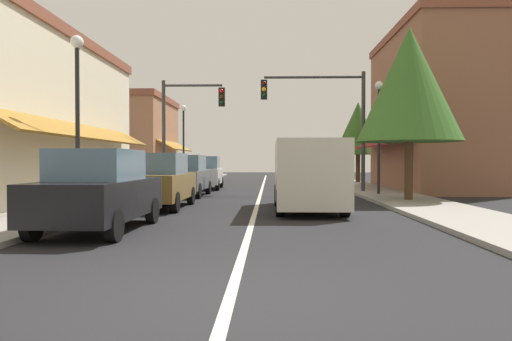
{
  "coord_description": "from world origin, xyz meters",
  "views": [
    {
      "loc": [
        0.45,
        -5.26,
        1.53
      ],
      "look_at": [
        -0.11,
        13.25,
        1.15
      ],
      "focal_mm": 33.37,
      "sensor_mm": 36.0,
      "label": 1
    }
  ],
  "objects_px": {
    "parked_car_far_left": "(205,173)",
    "street_lamp_left_near": "(77,95)",
    "tree_right_far": "(358,128)",
    "street_lamp_left_far": "(183,132)",
    "parked_car_third_left": "(185,176)",
    "van_in_lane": "(308,173)",
    "traffic_signal_mast_arm": "(328,111)",
    "parked_car_nearest_left": "(99,191)",
    "parked_car_second_left": "(159,181)",
    "tree_right_near": "(409,85)",
    "traffic_signal_left_corner": "(184,118)",
    "street_lamp_right_mid": "(379,119)"
  },
  "relations": [
    {
      "from": "parked_car_far_left",
      "to": "street_lamp_left_near",
      "type": "xyz_separation_m",
      "value": [
        -1.84,
        -12.43,
        2.48
      ]
    },
    {
      "from": "tree_right_far",
      "to": "parked_car_far_left",
      "type": "bearing_deg",
      "value": -145.44
    },
    {
      "from": "street_lamp_left_near",
      "to": "street_lamp_left_far",
      "type": "height_order",
      "value": "street_lamp_left_near"
    },
    {
      "from": "parked_car_third_left",
      "to": "van_in_lane",
      "type": "distance_m",
      "value": 7.52
    },
    {
      "from": "van_in_lane",
      "to": "traffic_signal_mast_arm",
      "type": "bearing_deg",
      "value": 78.55
    },
    {
      "from": "traffic_signal_mast_arm",
      "to": "street_lamp_left_far",
      "type": "height_order",
      "value": "traffic_signal_mast_arm"
    },
    {
      "from": "tree_right_far",
      "to": "parked_car_nearest_left",
      "type": "bearing_deg",
      "value": -113.62
    },
    {
      "from": "parked_car_far_left",
      "to": "traffic_signal_mast_arm",
      "type": "distance_m",
      "value": 7.63
    },
    {
      "from": "parked_car_second_left",
      "to": "tree_right_near",
      "type": "xyz_separation_m",
      "value": [
        8.61,
        2.28,
        3.41
      ]
    },
    {
      "from": "street_lamp_left_far",
      "to": "tree_right_near",
      "type": "xyz_separation_m",
      "value": [
        10.41,
        -11.85,
        0.96
      ]
    },
    {
      "from": "tree_right_far",
      "to": "traffic_signal_left_corner",
      "type": "bearing_deg",
      "value": -138.84
    },
    {
      "from": "tree_right_near",
      "to": "van_in_lane",
      "type": "bearing_deg",
      "value": -144.04
    },
    {
      "from": "parked_car_second_left",
      "to": "tree_right_far",
      "type": "distance_m",
      "value": 19.57
    },
    {
      "from": "parked_car_far_left",
      "to": "tree_right_near",
      "type": "xyz_separation_m",
      "value": [
        8.58,
        -8.13,
        3.41
      ]
    },
    {
      "from": "street_lamp_left_near",
      "to": "street_lamp_right_mid",
      "type": "distance_m",
      "value": 12.36
    },
    {
      "from": "parked_car_far_left",
      "to": "tree_right_far",
      "type": "relative_size",
      "value": 0.76
    },
    {
      "from": "parked_car_second_left",
      "to": "street_lamp_left_far",
      "type": "xyz_separation_m",
      "value": [
        -1.8,
        14.13,
        2.45
      ]
    },
    {
      "from": "parked_car_second_left",
      "to": "tree_right_near",
      "type": "relative_size",
      "value": 0.64
    },
    {
      "from": "street_lamp_right_mid",
      "to": "traffic_signal_left_corner",
      "type": "bearing_deg",
      "value": 162.2
    },
    {
      "from": "street_lamp_left_far",
      "to": "tree_right_far",
      "type": "height_order",
      "value": "tree_right_far"
    },
    {
      "from": "parked_car_nearest_left",
      "to": "parked_car_third_left",
      "type": "xyz_separation_m",
      "value": [
        0.03,
        10.24,
        0.0
      ]
    },
    {
      "from": "parked_car_far_left",
      "to": "traffic_signal_left_corner",
      "type": "bearing_deg",
      "value": -107.91
    },
    {
      "from": "parked_car_third_left",
      "to": "tree_right_near",
      "type": "bearing_deg",
      "value": -17.57
    },
    {
      "from": "van_in_lane",
      "to": "traffic_signal_mast_arm",
      "type": "xyz_separation_m",
      "value": [
        1.53,
        7.72,
        2.73
      ]
    },
    {
      "from": "traffic_signal_mast_arm",
      "to": "street_lamp_left_far",
      "type": "bearing_deg",
      "value": 139.2
    },
    {
      "from": "parked_car_second_left",
      "to": "street_lamp_right_mid",
      "type": "distance_m",
      "value": 10.02
    },
    {
      "from": "van_in_lane",
      "to": "traffic_signal_mast_arm",
      "type": "height_order",
      "value": "traffic_signal_mast_arm"
    },
    {
      "from": "van_in_lane",
      "to": "traffic_signal_left_corner",
      "type": "distance_m",
      "value": 10.44
    },
    {
      "from": "traffic_signal_left_corner",
      "to": "tree_right_far",
      "type": "xyz_separation_m",
      "value": [
        10.11,
        8.83,
        0.08
      ]
    },
    {
      "from": "parked_car_second_left",
      "to": "street_lamp_left_far",
      "type": "distance_m",
      "value": 14.45
    },
    {
      "from": "street_lamp_right_mid",
      "to": "tree_right_near",
      "type": "distance_m",
      "value": 3.14
    },
    {
      "from": "parked_car_third_left",
      "to": "street_lamp_left_far",
      "type": "relative_size",
      "value": 0.83
    },
    {
      "from": "tree_right_near",
      "to": "tree_right_far",
      "type": "bearing_deg",
      "value": 86.68
    },
    {
      "from": "van_in_lane",
      "to": "street_lamp_right_mid",
      "type": "bearing_deg",
      "value": 58.74
    },
    {
      "from": "parked_car_nearest_left",
      "to": "street_lamp_left_far",
      "type": "xyz_separation_m",
      "value": [
        -1.67,
        19.14,
        2.45
      ]
    },
    {
      "from": "street_lamp_left_near",
      "to": "tree_right_far",
      "type": "height_order",
      "value": "tree_right_far"
    },
    {
      "from": "parked_car_second_left",
      "to": "traffic_signal_mast_arm",
      "type": "bearing_deg",
      "value": 49.27
    },
    {
      "from": "traffic_signal_mast_arm",
      "to": "van_in_lane",
      "type": "bearing_deg",
      "value": -101.21
    },
    {
      "from": "street_lamp_right_mid",
      "to": "tree_right_far",
      "type": "relative_size",
      "value": 0.9
    },
    {
      "from": "street_lamp_right_mid",
      "to": "tree_right_near",
      "type": "height_order",
      "value": "tree_right_near"
    },
    {
      "from": "parked_car_second_left",
      "to": "street_lamp_left_far",
      "type": "relative_size",
      "value": 0.83
    },
    {
      "from": "parked_car_second_left",
      "to": "parked_car_far_left",
      "type": "xyz_separation_m",
      "value": [
        0.03,
        10.41,
        0.0
      ]
    },
    {
      "from": "parked_car_far_left",
      "to": "street_lamp_left_near",
      "type": "distance_m",
      "value": 12.81
    },
    {
      "from": "tree_right_near",
      "to": "parked_car_third_left",
      "type": "bearing_deg",
      "value": 161.27
    },
    {
      "from": "tree_right_far",
      "to": "street_lamp_left_near",
      "type": "bearing_deg",
      "value": -120.76
    },
    {
      "from": "parked_car_second_left",
      "to": "parked_car_third_left",
      "type": "distance_m",
      "value": 5.23
    },
    {
      "from": "parked_car_third_left",
      "to": "parked_car_far_left",
      "type": "bearing_deg",
      "value": 89.76
    },
    {
      "from": "parked_car_nearest_left",
      "to": "tree_right_near",
      "type": "relative_size",
      "value": 0.65
    },
    {
      "from": "parked_car_nearest_left",
      "to": "tree_right_near",
      "type": "distance_m",
      "value": 11.88
    },
    {
      "from": "parked_car_second_left",
      "to": "street_lamp_left_near",
      "type": "relative_size",
      "value": 0.82
    }
  ]
}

